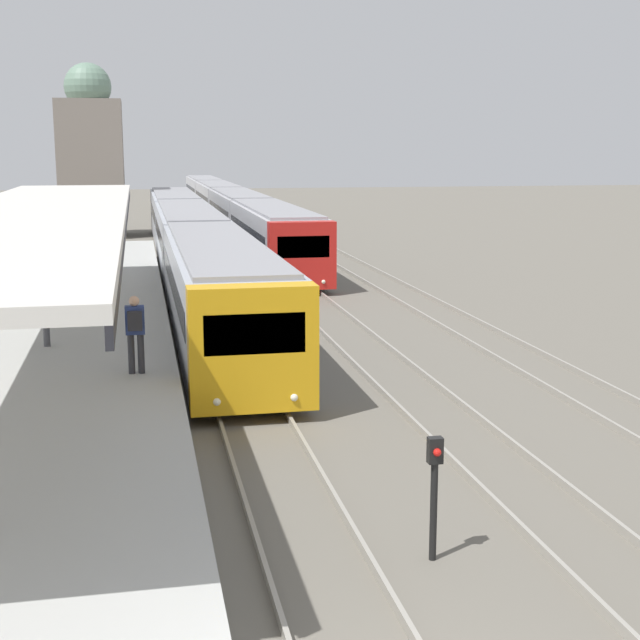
% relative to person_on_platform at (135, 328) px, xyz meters
% --- Properties ---
extents(platform_canopy, '(4.00, 27.34, 3.30)m').
position_rel_person_on_platform_xyz_m(platform_canopy, '(-2.07, 3.15, 2.19)').
color(platform_canopy, beige).
rests_on(platform_canopy, station_platform).
extents(person_on_platform, '(0.40, 0.40, 1.66)m').
position_rel_person_on_platform_xyz_m(person_on_platform, '(0.00, 0.00, 0.00)').
color(person_on_platform, '#2D2D33').
rests_on(person_on_platform, station_platform).
extents(train_near, '(2.65, 44.74, 2.98)m').
position_rel_person_on_platform_xyz_m(train_near, '(2.35, 21.00, -0.21)').
color(train_near, gold).
rests_on(train_near, ground_plane).
extents(train_far, '(2.58, 56.88, 2.97)m').
position_rel_person_on_platform_xyz_m(train_far, '(6.23, 42.66, -0.22)').
color(train_far, red).
rests_on(train_far, ground_plane).
extents(signal_post_near, '(0.20, 0.22, 1.76)m').
position_rel_person_on_platform_xyz_m(signal_post_near, '(3.95, -7.81, -0.77)').
color(signal_post_near, black).
rests_on(signal_post_near, ground_plane).
extents(distant_domed_building, '(4.00, 4.00, 10.81)m').
position_rel_person_on_platform_xyz_m(distant_domed_building, '(-2.61, 40.17, 3.18)').
color(distant_domed_building, slate).
rests_on(distant_domed_building, ground_plane).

